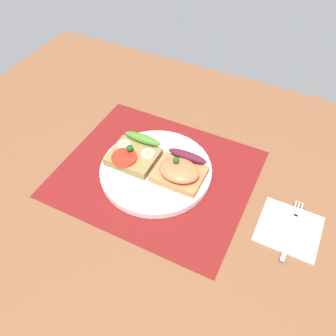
{
  "coord_description": "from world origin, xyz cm",
  "views": [
    {
      "loc": [
        25.59,
        -45.5,
        59.82
      ],
      "look_at": [
        3.0,
        0.0,
        3.39
      ],
      "focal_mm": 37.71,
      "sensor_mm": 36.0,
      "label": 1
    }
  ],
  "objects_px": {
    "napkin": "(289,228)",
    "sandwich_egg_tomato": "(133,155)",
    "plate": "(156,170)",
    "fork": "(292,228)",
    "sandwich_salmon": "(180,171)"
  },
  "relations": [
    {
      "from": "plate",
      "to": "sandwich_salmon",
      "type": "xyz_separation_m",
      "value": [
        0.06,
        0.0,
        0.03
      ]
    },
    {
      "from": "plate",
      "to": "sandwich_egg_tomato",
      "type": "relative_size",
      "value": 2.38
    },
    {
      "from": "napkin",
      "to": "fork",
      "type": "bearing_deg",
      "value": 10.72
    },
    {
      "from": "fork",
      "to": "plate",
      "type": "bearing_deg",
      "value": 177.86
    },
    {
      "from": "fork",
      "to": "sandwich_salmon",
      "type": "bearing_deg",
      "value": 177.33
    },
    {
      "from": "plate",
      "to": "napkin",
      "type": "bearing_deg",
      "value": -2.31
    },
    {
      "from": "sandwich_egg_tomato",
      "to": "fork",
      "type": "relative_size",
      "value": 0.7
    },
    {
      "from": "napkin",
      "to": "sandwich_egg_tomato",
      "type": "bearing_deg",
      "value": 177.7
    },
    {
      "from": "sandwich_egg_tomato",
      "to": "napkin",
      "type": "relative_size",
      "value": 0.88
    },
    {
      "from": "sandwich_egg_tomato",
      "to": "fork",
      "type": "distance_m",
      "value": 0.37
    },
    {
      "from": "napkin",
      "to": "sandwich_salmon",
      "type": "bearing_deg",
      "value": 177.11
    },
    {
      "from": "plate",
      "to": "napkin",
      "type": "relative_size",
      "value": 2.09
    },
    {
      "from": "plate",
      "to": "sandwich_egg_tomato",
      "type": "height_order",
      "value": "sandwich_egg_tomato"
    },
    {
      "from": "sandwich_salmon",
      "to": "fork",
      "type": "bearing_deg",
      "value": -2.67
    },
    {
      "from": "sandwich_egg_tomato",
      "to": "napkin",
      "type": "distance_m",
      "value": 0.36
    }
  ]
}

